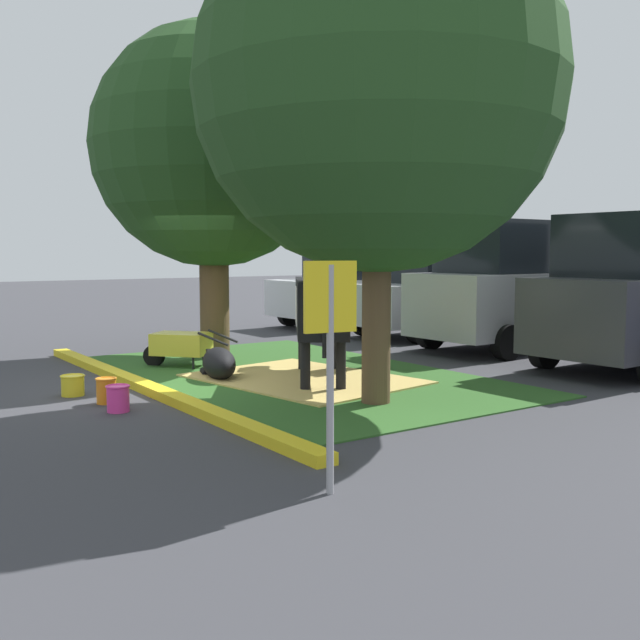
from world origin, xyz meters
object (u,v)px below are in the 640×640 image
(calf_lying, at_px, (219,363))
(bucket_yellow, at_px, (73,385))
(cow_holstein, at_px, (320,307))
(bucket_orange, at_px, (106,390))
(bucket_pink, at_px, (118,398))
(person_handler, at_px, (373,315))
(suv_black, at_px, (519,285))
(shade_tree_left, at_px, (212,148))
(parking_sign, at_px, (330,331))
(shade_tree_right, at_px, (378,87))
(sedan_silver, at_px, (437,293))
(wheelbarrow, at_px, (180,344))
(hatchback_white, at_px, (354,288))

(calf_lying, relative_size, bucket_yellow, 4.11)
(cow_holstein, relative_size, bucket_orange, 8.60)
(cow_holstein, bearing_deg, bucket_pink, -82.65)
(person_handler, relative_size, suv_black, 0.36)
(shade_tree_left, relative_size, suv_black, 1.28)
(cow_holstein, distance_m, bucket_yellow, 3.67)
(cow_holstein, xyz_separation_m, calf_lying, (-0.96, -1.22, -0.87))
(parking_sign, height_order, bucket_pink, parking_sign)
(person_handler, bearing_deg, parking_sign, -41.97)
(shade_tree_right, bearing_deg, sedan_silver, 130.50)
(cow_holstein, bearing_deg, sedan_silver, 120.38)
(cow_holstein, xyz_separation_m, bucket_pink, (0.42, -3.26, -0.94))
(sedan_silver, bearing_deg, bucket_pink, -67.36)
(cow_holstein, xyz_separation_m, bucket_yellow, (-0.89, -3.43, -0.96))
(shade_tree_right, bearing_deg, wheelbarrow, -168.60)
(wheelbarrow, distance_m, bucket_pink, 3.39)
(bucket_yellow, bearing_deg, shade_tree_right, 47.84)
(cow_holstein, xyz_separation_m, bucket_orange, (-0.14, -3.22, -0.94))
(shade_tree_right, bearing_deg, bucket_orange, -125.16)
(sedan_silver, bearing_deg, calf_lying, -71.22)
(shade_tree_right, relative_size, cow_holstein, 2.20)
(bucket_orange, height_order, bucket_pink, bucket_orange)
(bucket_pink, xyz_separation_m, hatchback_white, (-6.58, 8.63, 0.82))
(hatchback_white, bearing_deg, person_handler, -34.94)
(hatchback_white, xyz_separation_m, suv_black, (5.45, -0.03, 0.29))
(shade_tree_right, xyz_separation_m, wheelbarrow, (-4.14, -0.83, -3.54))
(cow_holstein, distance_m, calf_lying, 1.77)
(cow_holstein, xyz_separation_m, sedan_silver, (-3.26, 5.56, -0.12))
(person_handler, height_order, bucket_pink, person_handler)
(sedan_silver, relative_size, suv_black, 0.96)
(shade_tree_left, height_order, bucket_pink, shade_tree_left)
(cow_holstein, height_order, sedan_silver, sedan_silver)
(bucket_orange, distance_m, suv_black, 8.65)
(shade_tree_right, distance_m, parking_sign, 4.38)
(suv_black, bearing_deg, shade_tree_left, -112.24)
(bucket_orange, height_order, hatchback_white, hatchback_white)
(shade_tree_right, height_order, cow_holstein, shade_tree_right)
(person_handler, bearing_deg, shade_tree_left, -149.20)
(person_handler, bearing_deg, bucket_yellow, -96.21)
(cow_holstein, height_order, calf_lying, cow_holstein)
(shade_tree_left, height_order, shade_tree_right, shade_tree_right)
(cow_holstein, xyz_separation_m, suv_black, (-0.72, 5.34, 0.16))
(shade_tree_right, xyz_separation_m, calf_lying, (-2.80, -0.80, -3.69))
(calf_lying, distance_m, hatchback_white, 8.43)
(bucket_yellow, height_order, hatchback_white, hatchback_white)
(bucket_pink, height_order, suv_black, suv_black)
(wheelbarrow, xyz_separation_m, suv_black, (1.58, 6.59, 0.88))
(hatchback_white, bearing_deg, calf_lying, -51.65)
(shade_tree_left, height_order, bucket_yellow, shade_tree_left)
(wheelbarrow, bearing_deg, sedan_silver, 98.04)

